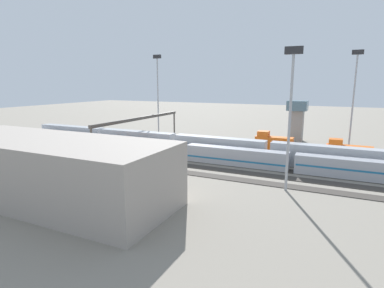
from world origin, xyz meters
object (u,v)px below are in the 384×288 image
Objects in this scene: train_on_track_1 at (273,142)px; light_mast_0 at (158,85)px; light_mast_2 at (354,88)px; light_mast_1 at (291,100)px; train_on_track_6 at (123,149)px; train_on_track_5 at (179,151)px; maintenance_shed at (46,169)px; signal_gantry at (141,121)px; control_tower at (297,118)px; train_on_track_4 at (219,147)px; train_on_track_2 at (348,152)px.

light_mast_0 reaches higher than train_on_track_1.
light_mast_0 reaches higher than light_mast_2.
light_mast_1 is (-49.39, 39.27, -2.03)m from light_mast_0.
train_on_track_6 is at bearing 33.42° from light_mast_2.
maintenance_shed is at bearing 78.63° from train_on_track_5.
maintenance_shed reaches higher than signal_gantry.
light_mast_1 is (-8.49, 32.18, 13.28)m from train_on_track_1.
control_tower is (15.05, -9.17, -9.51)m from light_mast_2.
control_tower is at bearing -84.55° from light_mast_1.
light_mast_2 reaches higher than maintenance_shed.
train_on_track_6 is 28.21m from maintenance_shed.
train_on_track_5 is 3.48× the size of signal_gantry.
signal_gantry is at bearing 21.20° from light_mast_2.
light_mast_0 is at bearing 13.00° from control_tower.
train_on_track_5 is 43.90m from control_tower.
light_mast_0 is at bearing -38.49° from light_mast_1.
maintenance_shed is at bearing 103.53° from signal_gantry.
light_mast_0 is 1.16× the size of light_mast_1.
maintenance_shed reaches higher than train_on_track_4.
light_mast_2 reaches higher than signal_gantry.
light_mast_2 is at bearing 148.64° from control_tower.
train_on_track_2 is 0.24× the size of maintenance_shed.
control_tower reaches higher than train_on_track_4.
signal_gantry is at bearing 37.90° from control_tower.
train_on_track_1 is at bearing 23.64° from light_mast_2.
train_on_track_5 is 13.90× the size of train_on_track_6.
light_mast_0 is at bearing -35.77° from train_on_track_4.
control_tower reaches higher than train_on_track_5.
signal_gantry is at bearing -25.01° from train_on_track_5.
light_mast_1 reaches higher than train_on_track_5.
train_on_track_4 is at bearing 55.70° from train_on_track_1.
train_on_track_6 reaches higher than train_on_track_5.
control_tower is at bearing -102.20° from train_on_track_1.
train_on_track_5 is 13.92m from train_on_track_6.
light_mast_1 reaches higher than train_on_track_2.
train_on_track_4 is 4.51× the size of light_mast_2.
train_on_track_5 is 38.35m from light_mast_0.
train_on_track_6 is at bearing 50.20° from control_tower.
maintenance_shed is at bearing 104.92° from light_mast_0.
light_mast_1 is at bearing -149.03° from maintenance_shed.
train_on_track_2 is at bearing -157.85° from train_on_track_5.
signal_gantry is at bearing -76.47° from maintenance_shed.
train_on_track_2 is 27.21m from control_tower.
train_on_track_4 is 39.86m from light_mast_2.
light_mast_0 is 2.16× the size of control_tower.
light_mast_2 is 2.09× the size of control_tower.
control_tower reaches higher than train_on_track_2.
light_mast_1 reaches higher than train_on_track_6.
signal_gantry reaches higher than train_on_track_1.
train_on_track_4 is 9.42× the size of control_tower.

